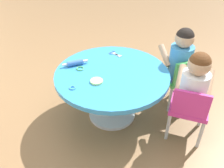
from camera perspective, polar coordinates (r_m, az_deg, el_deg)
The scene contains 11 objects.
ground_plane at distance 2.31m, azimuth -0.00°, elevation -7.26°, with size 10.00×10.00×0.00m, color olive.
craft_table at distance 2.07m, azimuth -0.00°, elevation 0.42°, with size 0.98×0.98×0.48m.
child_chair_left at distance 2.02m, azimuth 17.99°, elevation -5.53°, with size 0.38×0.38×0.54m.
seated_child_left at distance 1.91m, azimuth 19.31°, elevation 0.34°, with size 0.41×0.37×0.51m.
child_chair_right at distance 2.36m, azimuth 15.91°, elevation 1.52°, with size 0.38×0.38×0.54m.
seated_child_right at distance 2.27m, azimuth 16.30°, elevation 6.79°, with size 0.42×0.37×0.51m.
rolling_pin at distance 2.13m, azimuth -8.84°, elevation 5.08°, with size 0.11×0.22×0.05m.
craft_scissors at distance 2.30m, azimuth 0.51°, elevation 7.36°, with size 0.13×0.13×0.01m.
playdough_blob_0 at distance 1.90m, azimuth -3.72°, elevation 0.69°, with size 0.10×0.10×0.02m, color #B2E58C.
cookie_cutter_0 at distance 2.08m, azimuth -7.67°, elevation 3.71°, with size 0.07×0.07×0.01m, color #4CB259.
cookie_cutter_1 at distance 1.86m, azimuth -9.51°, elevation -0.91°, with size 0.05×0.05×0.01m, color #3F99D8.
Camera 1 is at (-1.69, -0.02, 1.58)m, focal length 38.01 mm.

